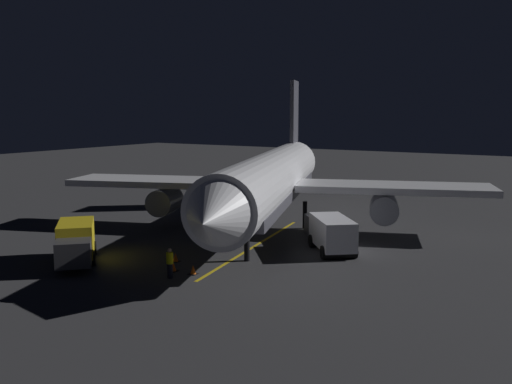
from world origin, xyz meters
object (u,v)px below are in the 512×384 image
baggage_truck (76,243)px  traffic_cone_near_right (176,258)px  catering_truck (330,233)px  ground_crew_worker (170,263)px  traffic_cone_under_wing (193,270)px  airliner (271,180)px  traffic_cone_near_left (173,267)px

baggage_truck → traffic_cone_near_right: bearing=-145.1°
catering_truck → ground_crew_worker: catering_truck is taller
traffic_cone_under_wing → airliner: bearing=-81.1°
ground_crew_worker → traffic_cone_near_right: 3.61m
traffic_cone_near_right → baggage_truck: bearing=34.9°
catering_truck → ground_crew_worker: size_ratio=3.61×
baggage_truck → ground_crew_worker: 7.09m
traffic_cone_near_left → traffic_cone_under_wing: same height
traffic_cone_under_wing → traffic_cone_near_left: bearing=4.1°
baggage_truck → catering_truck: baggage_truck is taller
traffic_cone_near_left → catering_truck: bearing=-121.6°
airliner → traffic_cone_near_right: size_ratio=65.64×
baggage_truck → traffic_cone_under_wing: baggage_truck is taller
airliner → ground_crew_worker: airliner is taller
airliner → traffic_cone_near_right: (0.72, 10.79, -3.82)m
baggage_truck → traffic_cone_under_wing: (-7.70, -1.88, -1.02)m
baggage_truck → ground_crew_worker: baggage_truck is taller
catering_truck → traffic_cone_near_right: size_ratio=11.43×
ground_crew_worker → traffic_cone_under_wing: ground_crew_worker is taller
traffic_cone_near_left → traffic_cone_under_wing: 1.40m
ground_crew_worker → traffic_cone_near_left: (0.74, -1.20, -0.64)m
airliner → traffic_cone_under_wing: airliner is taller
ground_crew_worker → traffic_cone_near_left: size_ratio=3.16×
baggage_truck → traffic_cone_near_left: 6.63m
airliner → traffic_cone_under_wing: 13.15m
catering_truck → traffic_cone_near_right: 10.55m
airliner → traffic_cone_near_right: 11.47m
airliner → traffic_cone_near_right: airliner is taller
airliner → baggage_truck: 15.68m
catering_truck → traffic_cone_near_right: (7.09, 7.75, -0.99)m
baggage_truck → catering_truck: bearing=-137.1°
ground_crew_worker → traffic_cone_under_wing: bearing=-116.6°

